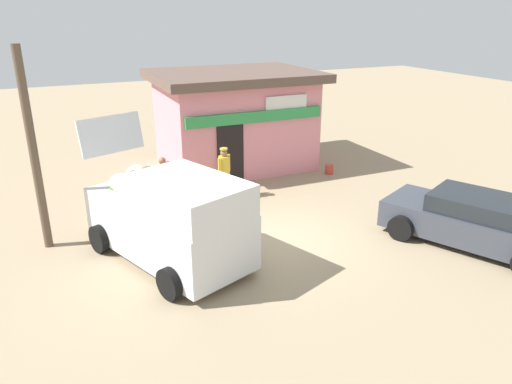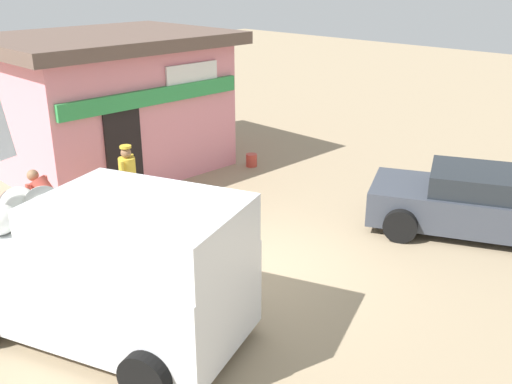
{
  "view_description": "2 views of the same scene",
  "coord_description": "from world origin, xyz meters",
  "px_view_note": "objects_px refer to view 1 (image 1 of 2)",
  "views": [
    {
      "loc": [
        -5.15,
        -9.85,
        5.48
      ],
      "look_at": [
        -0.14,
        0.88,
        0.98
      ],
      "focal_mm": 33.99,
      "sensor_mm": 36.0,
      "label": 1
    },
    {
      "loc": [
        -6.29,
        -6.38,
        4.89
      ],
      "look_at": [
        0.92,
        0.59,
        1.0
      ],
      "focal_mm": 40.77,
      "sensor_mm": 36.0,
      "label": 2
    }
  ],
  "objects_px": {
    "vendor_standing": "(224,170)",
    "customer_bending": "(169,178)",
    "unloaded_banana_pile": "(100,212)",
    "delivery_van": "(171,218)",
    "paint_bucket": "(329,169)",
    "parked_sedan": "(474,221)",
    "storefront_bar": "(234,119)"
  },
  "relations": [
    {
      "from": "vendor_standing",
      "to": "customer_bending",
      "type": "xyz_separation_m",
      "value": [
        -1.69,
        0.14,
        -0.05
      ]
    },
    {
      "from": "unloaded_banana_pile",
      "to": "delivery_van",
      "type": "bearing_deg",
      "value": -69.56
    },
    {
      "from": "delivery_van",
      "to": "paint_bucket",
      "type": "distance_m",
      "value": 7.76
    },
    {
      "from": "delivery_van",
      "to": "vendor_standing",
      "type": "xyz_separation_m",
      "value": [
        2.54,
        3.18,
        -0.16
      ]
    },
    {
      "from": "unloaded_banana_pile",
      "to": "paint_bucket",
      "type": "height_order",
      "value": "unloaded_banana_pile"
    },
    {
      "from": "delivery_van",
      "to": "parked_sedan",
      "type": "relative_size",
      "value": 1.04
    },
    {
      "from": "storefront_bar",
      "to": "delivery_van",
      "type": "distance_m",
      "value": 7.41
    },
    {
      "from": "unloaded_banana_pile",
      "to": "vendor_standing",
      "type": "bearing_deg",
      "value": 0.23
    },
    {
      "from": "storefront_bar",
      "to": "delivery_van",
      "type": "height_order",
      "value": "storefront_bar"
    },
    {
      "from": "storefront_bar",
      "to": "parked_sedan",
      "type": "bearing_deg",
      "value": -71.64
    },
    {
      "from": "customer_bending",
      "to": "parked_sedan",
      "type": "bearing_deg",
      "value": -42.87
    },
    {
      "from": "unloaded_banana_pile",
      "to": "paint_bucket",
      "type": "distance_m",
      "value": 7.93
    },
    {
      "from": "unloaded_banana_pile",
      "to": "storefront_bar",
      "type": "bearing_deg",
      "value": 29.21
    },
    {
      "from": "delivery_van",
      "to": "unloaded_banana_pile",
      "type": "distance_m",
      "value": 3.49
    },
    {
      "from": "storefront_bar",
      "to": "vendor_standing",
      "type": "height_order",
      "value": "storefront_bar"
    },
    {
      "from": "storefront_bar",
      "to": "unloaded_banana_pile",
      "type": "bearing_deg",
      "value": -150.79
    },
    {
      "from": "unloaded_banana_pile",
      "to": "parked_sedan",
      "type": "bearing_deg",
      "value": -34.11
    },
    {
      "from": "delivery_van",
      "to": "storefront_bar",
      "type": "bearing_deg",
      "value": 56.1
    },
    {
      "from": "storefront_bar",
      "to": "paint_bucket",
      "type": "xyz_separation_m",
      "value": [
        2.61,
        -2.35,
        -1.59
      ]
    },
    {
      "from": "unloaded_banana_pile",
      "to": "paint_bucket",
      "type": "xyz_separation_m",
      "value": [
        7.9,
        0.61,
        -0.02
      ]
    },
    {
      "from": "parked_sedan",
      "to": "paint_bucket",
      "type": "bearing_deg",
      "value": 91.8
    },
    {
      "from": "customer_bending",
      "to": "unloaded_banana_pile",
      "type": "distance_m",
      "value": 2.14
    },
    {
      "from": "vendor_standing",
      "to": "customer_bending",
      "type": "bearing_deg",
      "value": 175.37
    },
    {
      "from": "delivery_van",
      "to": "paint_bucket",
      "type": "xyz_separation_m",
      "value": [
        6.73,
        3.77,
        -0.89
      ]
    },
    {
      "from": "vendor_standing",
      "to": "customer_bending",
      "type": "height_order",
      "value": "vendor_standing"
    },
    {
      "from": "parked_sedan",
      "to": "customer_bending",
      "type": "xyz_separation_m",
      "value": [
        -6.07,
        5.64,
        0.24
      ]
    },
    {
      "from": "storefront_bar",
      "to": "paint_bucket",
      "type": "distance_m",
      "value": 3.86
    },
    {
      "from": "storefront_bar",
      "to": "paint_bucket",
      "type": "bearing_deg",
      "value": -42.0
    },
    {
      "from": "unloaded_banana_pile",
      "to": "paint_bucket",
      "type": "relative_size",
      "value": 2.34
    },
    {
      "from": "storefront_bar",
      "to": "paint_bucket",
      "type": "height_order",
      "value": "storefront_bar"
    },
    {
      "from": "vendor_standing",
      "to": "unloaded_banana_pile",
      "type": "xyz_separation_m",
      "value": [
        -3.72,
        -0.01,
        -0.72
      ]
    },
    {
      "from": "delivery_van",
      "to": "paint_bucket",
      "type": "relative_size",
      "value": 14.23
    }
  ]
}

